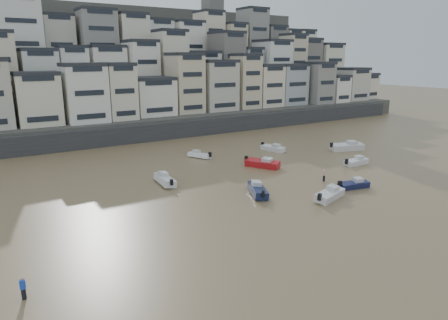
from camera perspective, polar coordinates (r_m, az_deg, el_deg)
harbor_wall at (r=84.42m, az=-8.83°, el=4.15°), size 140.00×3.00×3.50m
hillside at (r=122.17m, az=-14.63°, el=12.31°), size 141.04×66.00×50.00m
boat_c at (r=49.94m, az=4.84°, el=-4.10°), size 3.91×5.80×1.51m
boat_e at (r=62.25m, az=5.50°, el=-0.31°), size 4.53×6.12×1.61m
boat_d at (r=66.84m, az=18.38°, el=-0.08°), size 5.04×1.81×1.36m
boat_f at (r=54.41m, az=-8.44°, el=-2.65°), size 2.24×5.57×1.48m
boat_g at (r=76.65m, az=17.18°, el=2.00°), size 7.10×4.22×1.84m
boat_i at (r=73.28m, az=7.01°, el=1.81°), size 2.85×5.39×1.40m
boat_a at (r=49.74m, az=14.87°, el=-4.63°), size 5.80×3.36×1.50m
boat_b at (r=54.81m, az=18.05°, el=-3.21°), size 4.86×2.37×1.27m
boat_h at (r=68.06m, az=-3.52°, el=0.85°), size 3.34×4.73×1.24m
person_blue at (r=32.68m, az=-26.79°, el=-16.01°), size 0.44×0.44×1.74m
person_pink at (r=56.66m, az=14.10°, el=-2.11°), size 0.44×0.44×1.74m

